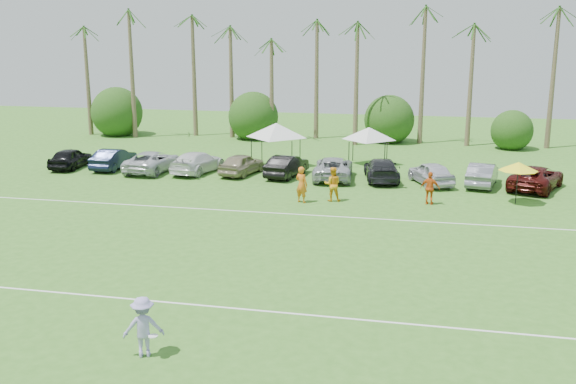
# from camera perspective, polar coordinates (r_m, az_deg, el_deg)

# --- Properties ---
(ground) EXTENTS (120.00, 120.00, 0.00)m
(ground) POSITION_cam_1_polar(r_m,az_deg,el_deg) (21.16, -14.99, -11.36)
(ground) COLOR #386F21
(ground) RESTS_ON ground
(field_lines) EXTENTS (80.00, 12.10, 0.01)m
(field_lines) POSITION_cam_1_polar(r_m,az_deg,el_deg) (27.98, -7.57, -4.82)
(field_lines) COLOR white
(field_lines) RESTS_ON ground
(palm_tree_0) EXTENTS (2.40, 2.40, 8.90)m
(palm_tree_0) POSITION_cam_1_polar(r_m,az_deg,el_deg) (63.21, -17.70, 11.66)
(palm_tree_0) COLOR brown
(palm_tree_0) RESTS_ON ground
(palm_tree_1) EXTENTS (2.40, 2.40, 9.90)m
(palm_tree_1) POSITION_cam_1_polar(r_m,az_deg,el_deg) (60.88, -13.57, 12.69)
(palm_tree_1) COLOR brown
(palm_tree_1) RESTS_ON ground
(palm_tree_2) EXTENTS (2.40, 2.40, 10.90)m
(palm_tree_2) POSITION_cam_1_polar(r_m,az_deg,el_deg) (58.91, -9.10, 13.72)
(palm_tree_2) COLOR brown
(palm_tree_2) RESTS_ON ground
(palm_tree_3) EXTENTS (2.40, 2.40, 11.90)m
(palm_tree_3) POSITION_cam_1_polar(r_m,az_deg,el_deg) (57.61, -5.29, 14.68)
(palm_tree_3) COLOR brown
(palm_tree_3) RESTS_ON ground
(palm_tree_4) EXTENTS (2.40, 2.40, 8.90)m
(palm_tree_4) POSITION_cam_1_polar(r_m,az_deg,el_deg) (56.54, -1.28, 12.14)
(palm_tree_4) COLOR brown
(palm_tree_4) RESTS_ON ground
(palm_tree_5) EXTENTS (2.40, 2.40, 9.90)m
(palm_tree_5) POSITION_cam_1_polar(r_m,az_deg,el_deg) (55.73, 2.83, 13.01)
(palm_tree_5) COLOR brown
(palm_tree_5) RESTS_ON ground
(palm_tree_6) EXTENTS (2.40, 2.40, 10.90)m
(palm_tree_6) POSITION_cam_1_polar(r_m,az_deg,el_deg) (55.22, 7.06, 13.82)
(palm_tree_6) COLOR brown
(palm_tree_6) RESTS_ON ground
(palm_tree_7) EXTENTS (2.40, 2.40, 11.90)m
(palm_tree_7) POSITION_cam_1_polar(r_m,az_deg,el_deg) (55.00, 11.37, 14.55)
(palm_tree_7) COLOR brown
(palm_tree_7) RESTS_ON ground
(palm_tree_8) EXTENTS (2.40, 2.40, 8.90)m
(palm_tree_8) POSITION_cam_1_polar(r_m,az_deg,el_deg) (55.12, 16.55, 11.58)
(palm_tree_8) COLOR brown
(palm_tree_8) RESTS_ON ground
(palm_tree_9) EXTENTS (2.40, 2.40, 9.90)m
(palm_tree_9) POSITION_cam_1_polar(r_m,az_deg,el_deg) (55.68, 21.86, 12.09)
(palm_tree_9) COLOR brown
(palm_tree_9) RESTS_ON ground
(bush_tree_0) EXTENTS (4.00, 4.00, 4.00)m
(bush_tree_0) POSITION_cam_1_polar(r_m,az_deg,el_deg) (63.04, -14.50, 6.67)
(bush_tree_0) COLOR brown
(bush_tree_0) RESTS_ON ground
(bush_tree_1) EXTENTS (4.00, 4.00, 4.00)m
(bush_tree_1) POSITION_cam_1_polar(r_m,az_deg,el_deg) (58.40, -2.94, 6.58)
(bush_tree_1) COLOR brown
(bush_tree_1) RESTS_ON ground
(bush_tree_2) EXTENTS (4.00, 4.00, 4.00)m
(bush_tree_2) POSITION_cam_1_polar(r_m,az_deg,el_deg) (56.48, 8.97, 6.20)
(bush_tree_2) COLOR brown
(bush_tree_2) RESTS_ON ground
(bush_tree_3) EXTENTS (4.00, 4.00, 4.00)m
(bush_tree_3) POSITION_cam_1_polar(r_m,az_deg,el_deg) (56.81, 19.13, 5.67)
(bush_tree_3) COLOR brown
(bush_tree_3) RESTS_ON ground
(sideline_player_a) EXTENTS (0.86, 0.73, 2.00)m
(sideline_player_a) POSITION_cam_1_polar(r_m,az_deg,el_deg) (34.96, 1.21, 0.66)
(sideline_player_a) COLOR orange
(sideline_player_a) RESTS_ON ground
(sideline_player_b) EXTENTS (1.04, 0.87, 1.91)m
(sideline_player_b) POSITION_cam_1_polar(r_m,az_deg,el_deg) (35.35, 3.98, 0.70)
(sideline_player_b) COLOR orange
(sideline_player_b) RESTS_ON ground
(sideline_player_c) EXTENTS (1.12, 0.66, 1.79)m
(sideline_player_c) POSITION_cam_1_polar(r_m,az_deg,el_deg) (35.39, 12.52, 0.33)
(sideline_player_c) COLOR #D65717
(sideline_player_c) RESTS_ON ground
(canopy_tent_left) EXTENTS (4.39, 4.39, 3.55)m
(canopy_tent_left) POSITION_cam_1_polar(r_m,az_deg,el_deg) (44.95, -1.05, 6.15)
(canopy_tent_left) COLOR black
(canopy_tent_left) RESTS_ON ground
(canopy_tent_right) EXTENTS (3.87, 3.87, 3.13)m
(canopy_tent_right) POSITION_cam_1_polar(r_m,az_deg,el_deg) (45.82, 7.22, 5.73)
(canopy_tent_right) COLOR black
(canopy_tent_right) RESTS_ON ground
(market_umbrella) EXTENTS (2.07, 2.07, 2.31)m
(market_umbrella) POSITION_cam_1_polar(r_m,az_deg,el_deg) (36.60, 19.80, 2.15)
(market_umbrella) COLOR black
(market_umbrella) RESTS_ON ground
(frisbee_player) EXTENTS (1.30, 1.04, 1.76)m
(frisbee_player) POSITION_cam_1_polar(r_m,az_deg,el_deg) (18.73, -12.74, -11.61)
(frisbee_player) COLOR #9D92D0
(frisbee_player) RESTS_ON ground
(parked_car_0) EXTENTS (1.95, 4.26, 1.42)m
(parked_car_0) POSITION_cam_1_polar(r_m,az_deg,el_deg) (47.00, -18.77, 2.88)
(parked_car_0) COLOR black
(parked_car_0) RESTS_ON ground
(parked_car_1) EXTENTS (1.56, 4.32, 1.42)m
(parked_car_1) POSITION_cam_1_polar(r_m,az_deg,el_deg) (45.84, -15.24, 2.87)
(parked_car_1) COLOR black
(parked_car_1) RESTS_ON ground
(parked_car_2) EXTENTS (2.57, 5.20, 1.42)m
(parked_car_2) POSITION_cam_1_polar(r_m,az_deg,el_deg) (44.18, -11.94, 2.67)
(parked_car_2) COLOR #B8BBBF
(parked_car_2) RESTS_ON ground
(parked_car_3) EXTENTS (2.87, 5.17, 1.42)m
(parked_car_3) POSITION_cam_1_polar(r_m,az_deg,el_deg) (43.38, -8.04, 2.64)
(parked_car_3) COLOR white
(parked_car_3) RESTS_ON ground
(parked_car_4) EXTENTS (2.48, 4.41, 1.42)m
(parked_car_4) POSITION_cam_1_polar(r_m,az_deg,el_deg) (42.46, -4.14, 2.50)
(parked_car_4) COLOR gray
(parked_car_4) RESTS_ON ground
(parked_car_5) EXTENTS (2.26, 4.50, 1.42)m
(parked_car_5) POSITION_cam_1_polar(r_m,az_deg,el_deg) (41.70, -0.11, 2.34)
(parked_car_5) COLOR black
(parked_car_5) RESTS_ON ground
(parked_car_6) EXTENTS (2.80, 5.29, 1.42)m
(parked_car_6) POSITION_cam_1_polar(r_m,az_deg,el_deg) (41.11, 4.04, 2.14)
(parked_car_6) COLOR #A1A4A8
(parked_car_6) RESTS_ON ground
(parked_car_7) EXTENTS (2.78, 5.15, 1.42)m
(parked_car_7) POSITION_cam_1_polar(r_m,az_deg,el_deg) (40.98, 8.31, 2.00)
(parked_car_7) COLOR black
(parked_car_7) RESTS_ON ground
(parked_car_8) EXTENTS (3.21, 4.48, 1.42)m
(parked_car_8) POSITION_cam_1_polar(r_m,az_deg,el_deg) (40.39, 12.59, 1.65)
(parked_car_8) COLOR silver
(parked_car_8) RESTS_ON ground
(parked_car_9) EXTENTS (2.30, 4.51, 1.42)m
(parked_car_9) POSITION_cam_1_polar(r_m,az_deg,el_deg) (40.80, 16.88, 1.51)
(parked_car_9) COLOR slate
(parked_car_9) RESTS_ON ground
(parked_car_10) EXTENTS (4.10, 5.61, 1.42)m
(parked_car_10) POSITION_cam_1_polar(r_m,az_deg,el_deg) (40.87, 21.19, 1.20)
(parked_car_10) COLOR #420E0C
(parked_car_10) RESTS_ON ground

